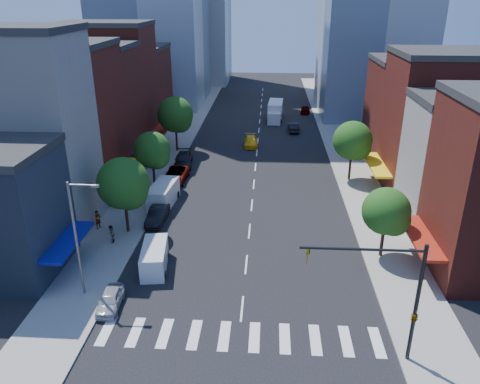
# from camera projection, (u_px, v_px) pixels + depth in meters

# --- Properties ---
(ground) EXTENTS (220.00, 220.00, 0.00)m
(ground) POSITION_uv_depth(u_px,v_px,m) (242.00, 309.00, 33.73)
(ground) COLOR black
(ground) RESTS_ON ground
(sidewalk_left) EXTENTS (5.00, 120.00, 0.15)m
(sidewalk_left) POSITION_uv_depth(u_px,v_px,m) (176.00, 143.00, 71.17)
(sidewalk_left) COLOR gray
(sidewalk_left) RESTS_ON ground
(sidewalk_right) EXTENTS (5.00, 120.00, 0.15)m
(sidewalk_right) POSITION_uv_depth(u_px,v_px,m) (341.00, 146.00, 69.73)
(sidewalk_right) COLOR gray
(sidewalk_right) RESTS_ON ground
(crosswalk) EXTENTS (19.00, 3.00, 0.01)m
(crosswalk) POSITION_uv_depth(u_px,v_px,m) (239.00, 337.00, 30.97)
(crosswalk) COLOR silver
(crosswalk) RESTS_ON ground
(bldg_left_1) EXTENTS (12.00, 8.00, 18.00)m
(bldg_left_1) POSITION_uv_depth(u_px,v_px,m) (19.00, 136.00, 42.45)
(bldg_left_1) COLOR beige
(bldg_left_1) RESTS_ON ground
(bldg_left_2) EXTENTS (12.00, 9.00, 16.00)m
(bldg_left_2) POSITION_uv_depth(u_px,v_px,m) (60.00, 123.00, 50.65)
(bldg_left_2) COLOR maroon
(bldg_left_2) RESTS_ON ground
(bldg_left_3) EXTENTS (12.00, 8.00, 15.00)m
(bldg_left_3) POSITION_uv_depth(u_px,v_px,m) (89.00, 110.00, 58.66)
(bldg_left_3) COLOR #591C16
(bldg_left_3) RESTS_ON ground
(bldg_left_4) EXTENTS (12.00, 9.00, 17.00)m
(bldg_left_4) POSITION_uv_depth(u_px,v_px,m) (110.00, 89.00, 66.08)
(bldg_left_4) COLOR maroon
(bldg_left_4) RESTS_ON ground
(bldg_left_5) EXTENTS (12.00, 10.00, 13.00)m
(bldg_left_5) POSITION_uv_depth(u_px,v_px,m) (130.00, 91.00, 75.59)
(bldg_left_5) COLOR #591C16
(bldg_left_5) RESTS_ON ground
(bldg_right_1) EXTENTS (12.00, 8.00, 12.00)m
(bldg_right_1) POSITION_uv_depth(u_px,v_px,m) (474.00, 166.00, 43.96)
(bldg_right_1) COLOR beige
(bldg_right_1) RESTS_ON ground
(bldg_right_2) EXTENTS (12.00, 10.00, 15.00)m
(bldg_right_2) POSITION_uv_depth(u_px,v_px,m) (444.00, 126.00, 51.64)
(bldg_right_2) COLOR maroon
(bldg_right_2) RESTS_ON ground
(bldg_right_3) EXTENTS (12.00, 10.00, 13.00)m
(bldg_right_3) POSITION_uv_depth(u_px,v_px,m) (417.00, 114.00, 61.22)
(bldg_right_3) COLOR #591C16
(bldg_right_3) RESTS_ON ground
(traffic_signal) EXTENTS (7.24, 2.24, 8.00)m
(traffic_signal) POSITION_uv_depth(u_px,v_px,m) (407.00, 304.00, 27.40)
(traffic_signal) COLOR black
(traffic_signal) RESTS_ON sidewalk_right
(streetlight) EXTENTS (2.25, 0.25, 9.00)m
(streetlight) POSITION_uv_depth(u_px,v_px,m) (78.00, 233.00, 33.27)
(streetlight) COLOR slate
(streetlight) RESTS_ON sidewalk_left
(tree_left_near) EXTENTS (4.80, 4.80, 7.30)m
(tree_left_near) POSITION_uv_depth(u_px,v_px,m) (125.00, 186.00, 42.52)
(tree_left_near) COLOR black
(tree_left_near) RESTS_ON sidewalk_left
(tree_left_mid) EXTENTS (4.20, 4.20, 6.65)m
(tree_left_mid) POSITION_uv_depth(u_px,v_px,m) (153.00, 152.00, 52.76)
(tree_left_mid) COLOR black
(tree_left_mid) RESTS_ON sidewalk_left
(tree_left_far) EXTENTS (5.00, 5.00, 7.75)m
(tree_left_far) POSITION_uv_depth(u_px,v_px,m) (176.00, 116.00, 65.36)
(tree_left_far) COLOR black
(tree_left_far) RESTS_ON sidewalk_left
(tree_right_near) EXTENTS (4.00, 4.00, 6.20)m
(tree_right_near) POSITION_uv_depth(u_px,v_px,m) (388.00, 213.00, 38.70)
(tree_right_near) COLOR black
(tree_right_near) RESTS_ON sidewalk_right
(tree_right_far) EXTENTS (4.60, 4.60, 7.20)m
(tree_right_far) POSITION_uv_depth(u_px,v_px,m) (354.00, 142.00, 54.98)
(tree_right_far) COLOR black
(tree_right_far) RESTS_ON sidewalk_right
(parked_car_front) EXTENTS (1.75, 3.82, 1.27)m
(parked_car_front) POSITION_uv_depth(u_px,v_px,m) (110.00, 300.00, 33.64)
(parked_car_front) COLOR #ACADB1
(parked_car_front) RESTS_ON ground
(parked_car_second) EXTENTS (1.67, 4.49, 1.47)m
(parked_car_second) POSITION_uv_depth(u_px,v_px,m) (157.00, 215.00, 46.33)
(parked_car_second) COLOR black
(parked_car_second) RESTS_ON ground
(parked_car_third) EXTENTS (2.84, 5.72, 1.56)m
(parked_car_third) POSITION_uv_depth(u_px,v_px,m) (176.00, 175.00, 56.45)
(parked_car_third) COLOR #999999
(parked_car_third) RESTS_ON ground
(parked_car_rear) EXTENTS (2.75, 5.70, 1.60)m
(parked_car_rear) POSITION_uv_depth(u_px,v_px,m) (184.00, 160.00, 61.58)
(parked_car_rear) COLOR black
(parked_car_rear) RESTS_ON ground
(cargo_van_near) EXTENTS (2.50, 4.96, 2.02)m
(cargo_van_near) POSITION_uv_depth(u_px,v_px,m) (154.00, 258.00, 38.22)
(cargo_van_near) COLOR silver
(cargo_van_near) RESTS_ON ground
(cargo_van_far) EXTENTS (2.63, 5.62, 2.33)m
(cargo_van_far) POSITION_uv_depth(u_px,v_px,m) (163.00, 195.00, 49.95)
(cargo_van_far) COLOR silver
(cargo_van_far) RESTS_ON ground
(taxi) EXTENTS (2.16, 4.84, 1.38)m
(taxi) POSITION_uv_depth(u_px,v_px,m) (251.00, 141.00, 69.63)
(taxi) COLOR yellow
(taxi) RESTS_ON ground
(traffic_car_oncoming) EXTENTS (1.86, 4.58, 1.48)m
(traffic_car_oncoming) POSITION_uv_depth(u_px,v_px,m) (293.00, 127.00, 76.83)
(traffic_car_oncoming) COLOR black
(traffic_car_oncoming) RESTS_ON ground
(traffic_car_far) EXTENTS (2.05, 4.26, 1.40)m
(traffic_car_far) POSITION_uv_depth(u_px,v_px,m) (305.00, 109.00, 88.93)
(traffic_car_far) COLOR #999999
(traffic_car_far) RESTS_ON ground
(box_truck) EXTENTS (2.89, 8.18, 3.24)m
(box_truck) POSITION_uv_depth(u_px,v_px,m) (275.00, 112.00, 83.52)
(box_truck) COLOR silver
(box_truck) RESTS_ON ground
(pedestrian_near) EXTENTS (0.67, 0.79, 1.84)m
(pedestrian_near) POSITION_uv_depth(u_px,v_px,m) (98.00, 219.00, 44.68)
(pedestrian_near) COLOR #999999
(pedestrian_near) RESTS_ON sidewalk_left
(pedestrian_far) EXTENTS (0.81, 0.94, 1.66)m
(pedestrian_far) POSITION_uv_depth(u_px,v_px,m) (111.00, 234.00, 42.13)
(pedestrian_far) COLOR #999999
(pedestrian_far) RESTS_ON sidewalk_left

